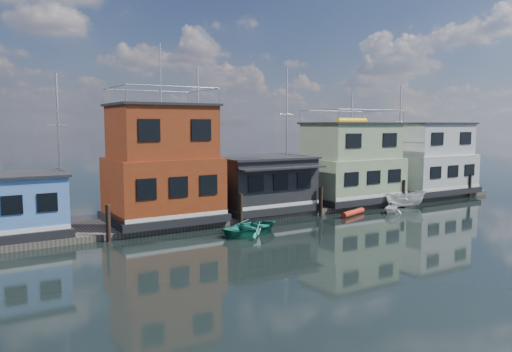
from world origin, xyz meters
TOP-DOWN VIEW (x-y plane):
  - ground at (0.00, 0.00)m, footprint 160.00×160.00m
  - dock at (0.00, 12.00)m, footprint 48.00×5.00m
  - houseboat_blue at (-18.00, 12.00)m, footprint 6.40×4.90m
  - houseboat_red at (-8.50, 12.00)m, footprint 7.40×5.90m
  - houseboat_dark at (-0.50, 11.98)m, footprint 7.40×6.10m
  - houseboat_green at (8.50, 12.00)m, footprint 8.40×5.90m
  - houseboat_white at (18.50, 12.00)m, footprint 8.40×5.90m
  - pilings at (-0.33, 9.20)m, footprint 42.28×0.28m
  - background_masts at (4.76, 18.00)m, footprint 36.40×0.16m
  - dinghy_white at (8.35, 7.13)m, footprint 2.26×2.10m
  - red_kayak at (5.11, 7.94)m, footprint 2.93×1.39m
  - dinghy_teal at (-4.61, 6.52)m, footprint 4.81×3.94m
  - motorboat at (11.49, 8.48)m, footprint 3.88×2.46m

SIDE VIEW (x-z plane):
  - ground at x=0.00m, z-range 0.00..0.00m
  - dock at x=0.00m, z-range 0.00..0.40m
  - red_kayak at x=5.11m, z-range 0.00..0.43m
  - dinghy_teal at x=-4.61m, z-range 0.00..0.87m
  - dinghy_white at x=8.35m, z-range 0.00..0.97m
  - motorboat at x=11.49m, z-range 0.00..1.40m
  - pilings at x=-0.33m, z-range 0.00..2.20m
  - houseboat_blue at x=-18.00m, z-range 0.38..4.04m
  - houseboat_dark at x=-0.50m, z-range 0.39..4.45m
  - houseboat_white at x=18.50m, z-range 0.21..6.87m
  - houseboat_green at x=8.50m, z-range 0.03..7.06m
  - houseboat_red at x=-8.50m, z-range -1.83..10.03m
  - background_masts at x=4.76m, z-range -0.45..11.55m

